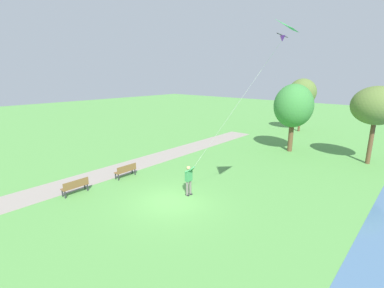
{
  "coord_description": "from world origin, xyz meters",
  "views": [
    {
      "loc": [
        9.95,
        -9.49,
        6.71
      ],
      "look_at": [
        0.07,
        1.63,
        2.93
      ],
      "focal_mm": 25.69,
      "sensor_mm": 36.0,
      "label": 1
    }
  ],
  "objects_px": {
    "person_kite_flyer": "(189,178)",
    "tree_horizon_far": "(377,106)",
    "park_bench_near_walkway": "(75,186)",
    "tree_treeline_right": "(302,92)",
    "park_bench_far_walkway": "(126,170)",
    "flying_kite": "(274,33)",
    "tree_lakeside_near": "(293,106)"
  },
  "relations": [
    {
      "from": "tree_treeline_right",
      "to": "tree_horizon_far",
      "type": "relative_size",
      "value": 1.06
    },
    {
      "from": "flying_kite",
      "to": "tree_lakeside_near",
      "type": "bearing_deg",
      "value": 107.53
    },
    {
      "from": "tree_treeline_right",
      "to": "tree_lakeside_near",
      "type": "bearing_deg",
      "value": -73.53
    },
    {
      "from": "flying_kite",
      "to": "tree_treeline_right",
      "type": "xyz_separation_m",
      "value": [
        -7.01,
        22.8,
        -3.59
      ]
    },
    {
      "from": "flying_kite",
      "to": "tree_lakeside_near",
      "type": "xyz_separation_m",
      "value": [
        -4.22,
        13.35,
        -4.18
      ]
    },
    {
      "from": "park_bench_near_walkway",
      "to": "park_bench_far_walkway",
      "type": "xyz_separation_m",
      "value": [
        -0.06,
        3.5,
        0.0
      ]
    },
    {
      "from": "person_kite_flyer",
      "to": "flying_kite",
      "type": "xyz_separation_m",
      "value": [
        4.75,
        -0.43,
        7.18
      ]
    },
    {
      "from": "person_kite_flyer",
      "to": "park_bench_near_walkway",
      "type": "bearing_deg",
      "value": -139.55
    },
    {
      "from": "tree_treeline_right",
      "to": "tree_lakeside_near",
      "type": "distance_m",
      "value": 9.87
    },
    {
      "from": "person_kite_flyer",
      "to": "park_bench_far_walkway",
      "type": "relative_size",
      "value": 1.21
    },
    {
      "from": "flying_kite",
      "to": "tree_horizon_far",
      "type": "relative_size",
      "value": 1.15
    },
    {
      "from": "person_kite_flyer",
      "to": "flying_kite",
      "type": "bearing_deg",
      "value": -5.15
    },
    {
      "from": "park_bench_far_walkway",
      "to": "tree_lakeside_near",
      "type": "xyz_separation_m",
      "value": [
        5.55,
        13.66,
        3.53
      ]
    },
    {
      "from": "park_bench_near_walkway",
      "to": "tree_treeline_right",
      "type": "distance_m",
      "value": 27.06
    },
    {
      "from": "person_kite_flyer",
      "to": "tree_lakeside_near",
      "type": "bearing_deg",
      "value": 87.65
    },
    {
      "from": "park_bench_far_walkway",
      "to": "tree_lakeside_near",
      "type": "bearing_deg",
      "value": 67.88
    },
    {
      "from": "park_bench_near_walkway",
      "to": "park_bench_far_walkway",
      "type": "relative_size",
      "value": 1.0
    },
    {
      "from": "tree_treeline_right",
      "to": "tree_horizon_far",
      "type": "distance_m",
      "value": 12.51
    },
    {
      "from": "person_kite_flyer",
      "to": "park_bench_near_walkway",
      "type": "xyz_separation_m",
      "value": [
        -4.97,
        -4.23,
        -0.54
      ]
    },
    {
      "from": "park_bench_far_walkway",
      "to": "tree_treeline_right",
      "type": "xyz_separation_m",
      "value": [
        2.76,
        23.1,
        4.12
      ]
    },
    {
      "from": "park_bench_far_walkway",
      "to": "tree_treeline_right",
      "type": "distance_m",
      "value": 23.63
    },
    {
      "from": "park_bench_far_walkway",
      "to": "tree_lakeside_near",
      "type": "height_order",
      "value": "tree_lakeside_near"
    },
    {
      "from": "tree_treeline_right",
      "to": "flying_kite",
      "type": "bearing_deg",
      "value": -72.91
    },
    {
      "from": "park_bench_far_walkway",
      "to": "tree_horizon_far",
      "type": "bearing_deg",
      "value": 50.9
    },
    {
      "from": "person_kite_flyer",
      "to": "tree_horizon_far",
      "type": "distance_m",
      "value": 15.32
    },
    {
      "from": "park_bench_far_walkway",
      "to": "tree_treeline_right",
      "type": "bearing_deg",
      "value": 83.19
    },
    {
      "from": "park_bench_near_walkway",
      "to": "tree_lakeside_near",
      "type": "bearing_deg",
      "value": 72.24
    },
    {
      "from": "flying_kite",
      "to": "park_bench_far_walkway",
      "type": "relative_size",
      "value": 4.52
    },
    {
      "from": "flying_kite",
      "to": "tree_horizon_far",
      "type": "height_order",
      "value": "flying_kite"
    },
    {
      "from": "park_bench_near_walkway",
      "to": "tree_treeline_right",
      "type": "relative_size",
      "value": 0.24
    },
    {
      "from": "flying_kite",
      "to": "park_bench_near_walkway",
      "type": "bearing_deg",
      "value": -158.6
    },
    {
      "from": "tree_treeline_right",
      "to": "tree_lakeside_near",
      "type": "relative_size",
      "value": 1.05
    }
  ]
}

